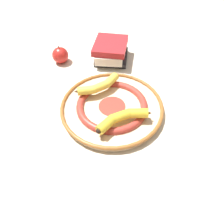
# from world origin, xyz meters

# --- Properties ---
(ground_plane) EXTENTS (2.80, 2.80, 0.00)m
(ground_plane) POSITION_xyz_m (0.00, 0.00, 0.00)
(ground_plane) COLOR beige
(decorative_bowl) EXTENTS (0.37, 0.37, 0.04)m
(decorative_bowl) POSITION_xyz_m (0.04, -0.02, 0.02)
(decorative_bowl) COLOR beige
(decorative_bowl) RESTS_ON ground_plane
(banana_a) EXTENTS (0.19, 0.07, 0.03)m
(banana_a) POSITION_xyz_m (0.03, -0.11, 0.05)
(banana_a) COLOR yellow
(banana_a) RESTS_ON decorative_bowl
(banana_b) EXTENTS (0.20, 0.09, 0.03)m
(banana_b) POSITION_xyz_m (0.06, 0.06, 0.05)
(banana_b) COLOR gold
(banana_b) RESTS_ON decorative_bowl
(book_stack) EXTENTS (0.22, 0.22, 0.09)m
(book_stack) POSITION_xyz_m (-0.16, -0.28, 0.05)
(book_stack) COLOR black
(book_stack) RESTS_ON ground_plane
(apple) EXTENTS (0.07, 0.07, 0.09)m
(apple) POSITION_xyz_m (0.03, -0.40, 0.04)
(apple) COLOR red
(apple) RESTS_ON ground_plane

